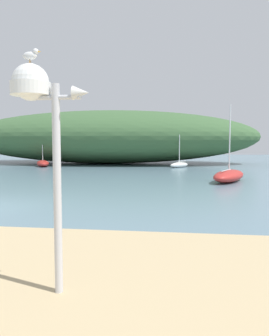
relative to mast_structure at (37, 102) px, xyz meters
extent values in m
ellipsoid|color=#3D6038|center=(-6.55, 34.53, 0.11)|extent=(36.48, 14.21, 6.38)
cylinder|color=silver|center=(0.29, 0.00, -1.31)|extent=(0.12, 0.12, 3.13)
cylinder|color=silver|center=(0.29, 0.00, 0.06)|extent=(0.76, 0.07, 0.07)
cylinder|color=white|center=(-0.09, 0.00, 0.19)|extent=(0.59, 0.59, 0.19)
sphere|color=white|center=(-0.09, 0.00, 0.29)|extent=(0.54, 0.54, 0.54)
cone|color=silver|center=(0.67, 0.00, 0.12)|extent=(0.23, 0.20, 0.20)
cylinder|color=orange|center=(-0.09, 0.02, 0.58)|extent=(0.01, 0.01, 0.05)
cylinder|color=orange|center=(-0.09, -0.02, 0.58)|extent=(0.01, 0.01, 0.05)
ellipsoid|color=white|center=(-0.09, 0.00, 0.67)|extent=(0.22, 0.10, 0.12)
ellipsoid|color=#9EA0A8|center=(-0.09, 0.00, 0.69)|extent=(0.21, 0.08, 0.04)
sphere|color=white|center=(0.00, 0.00, 0.73)|extent=(0.08, 0.08, 0.08)
cone|color=gold|center=(0.06, 0.00, 0.72)|extent=(0.05, 0.02, 0.02)
ellipsoid|color=#B72D28|center=(-11.90, 28.09, -2.74)|extent=(2.79, 3.93, 0.66)
cylinder|color=silver|center=(-11.90, 28.09, -0.99)|extent=(0.08, 0.08, 3.24)
cylinder|color=silver|center=(-12.15, 28.60, -2.36)|extent=(0.81, 1.55, 0.06)
ellipsoid|color=white|center=(2.38, 28.36, -2.81)|extent=(2.22, 2.41, 0.53)
cylinder|color=silver|center=(2.38, 28.36, -1.23)|extent=(0.08, 0.08, 2.93)
cylinder|color=silver|center=(2.63, 28.65, -2.45)|extent=(0.79, 0.90, 0.06)
ellipsoid|color=#B72D28|center=(5.41, 16.61, -2.70)|extent=(3.16, 4.59, 0.75)
cylinder|color=silver|center=(5.41, 16.61, -0.37)|extent=(0.08, 0.08, 4.36)
cylinder|color=silver|center=(5.14, 16.02, -2.30)|extent=(0.88, 1.81, 0.06)
camera|label=1|loc=(2.04, -4.62, -0.60)|focal=34.77mm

